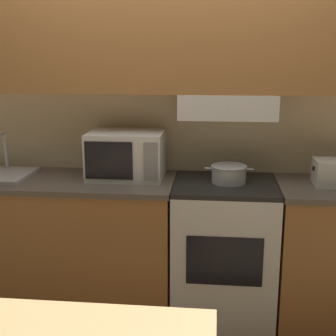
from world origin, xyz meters
name	(u,v)px	position (x,y,z in m)	size (l,w,h in m)	color
ground_plane	(169,287)	(0.00, 0.00, 0.00)	(16.00, 16.00, 0.00)	brown
wall_back	(170,82)	(0.01, -0.07, 1.55)	(5.21, 0.38, 2.55)	beige
lower_counter_main	(67,243)	(-0.68, -0.31, 0.46)	(1.48, 0.63, 0.92)	#A36B38
lower_counter_right_stub	(328,254)	(1.07, -0.31, 0.46)	(0.68, 0.63, 0.92)	#A36B38
stove_range	(223,249)	(0.40, -0.30, 0.46)	(0.66, 0.61, 0.92)	silver
cooking_pot	(229,173)	(0.42, -0.29, 0.98)	(0.31, 0.23, 0.11)	#B7BABF
microwave	(127,155)	(-0.26, -0.23, 1.08)	(0.50, 0.38, 0.31)	silver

